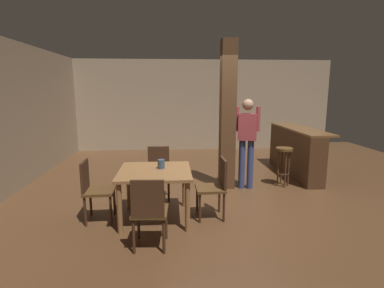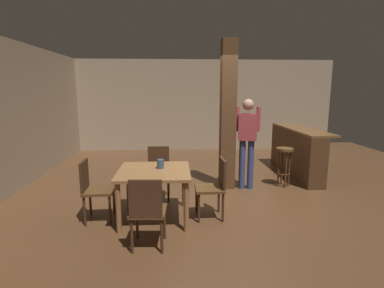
{
  "view_description": "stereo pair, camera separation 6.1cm",
  "coord_description": "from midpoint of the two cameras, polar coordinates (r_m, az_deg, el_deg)",
  "views": [
    {
      "loc": [
        -1.06,
        -4.95,
        1.89
      ],
      "look_at": [
        -0.68,
        0.33,
        0.93
      ],
      "focal_mm": 28.0,
      "sensor_mm": 36.0,
      "label": 1
    },
    {
      "loc": [
        -1.0,
        -4.96,
        1.89
      ],
      "look_at": [
        -0.68,
        0.33,
        0.93
      ],
      "focal_mm": 28.0,
      "sensor_mm": 36.0,
      "label": 2
    }
  ],
  "objects": [
    {
      "name": "chair_south",
      "position": [
        3.64,
        -8.65,
        -12.19
      ],
      "size": [
        0.44,
        0.44,
        0.89
      ],
      "color": "#4C3319",
      "rests_on": "ground_plane"
    },
    {
      "name": "chair_west",
      "position": [
        4.57,
        -18.56,
        -7.85
      ],
      "size": [
        0.44,
        0.44,
        0.89
      ],
      "color": "#4C3319",
      "rests_on": "ground_plane"
    },
    {
      "name": "chair_north",
      "position": [
        5.3,
        -6.73,
        -4.87
      ],
      "size": [
        0.42,
        0.42,
        0.89
      ],
      "color": "#4C3319",
      "rests_on": "ground_plane"
    },
    {
      "name": "chair_east",
      "position": [
        4.48,
        4.07,
        -7.71
      ],
      "size": [
        0.43,
        0.43,
        0.89
      ],
      "color": "#4C3319",
      "rests_on": "ground_plane"
    },
    {
      "name": "standing_person",
      "position": [
        5.74,
        10.11,
        1.27
      ],
      "size": [
        0.47,
        0.26,
        1.72
      ],
      "color": "maroon",
      "rests_on": "ground_plane"
    },
    {
      "name": "bar_stool_near",
      "position": [
        6.14,
        16.83,
        -2.55
      ],
      "size": [
        0.33,
        0.33,
        0.77
      ],
      "color": "#4C3319",
      "rests_on": "ground_plane"
    },
    {
      "name": "napkin_cup",
      "position": [
        4.45,
        -6.29,
        -3.82
      ],
      "size": [
        0.1,
        0.1,
        0.13
      ],
      "primitive_type": "cylinder",
      "color": "#33475B",
      "rests_on": "dining_table"
    },
    {
      "name": "wall_back",
      "position": [
        9.52,
        2.14,
        7.38
      ],
      "size": [
        8.0,
        0.1,
        2.8
      ],
      "primitive_type": "cube",
      "color": "gray",
      "rests_on": "ground_plane"
    },
    {
      "name": "dining_table",
      "position": [
        4.42,
        -7.46,
        -6.34
      ],
      "size": [
        1.04,
        1.04,
        0.74
      ],
      "color": "brown",
      "rests_on": "ground_plane"
    },
    {
      "name": "bar_counter",
      "position": [
        7.11,
        18.75,
        -1.23
      ],
      "size": [
        0.56,
        2.22,
        1.05
      ],
      "color": "brown",
      "rests_on": "ground_plane"
    },
    {
      "name": "pillar",
      "position": [
        5.71,
        6.49,
        5.33
      ],
      "size": [
        0.28,
        0.28,
        2.8
      ],
      "primitive_type": "cube",
      "color": "#4C301C",
      "rests_on": "ground_plane"
    },
    {
      "name": "ground_plane",
      "position": [
        5.4,
        7.3,
        -10.24
      ],
      "size": [
        10.8,
        10.8,
        0.0
      ],
      "primitive_type": "plane",
      "color": "#4C301C"
    }
  ]
}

